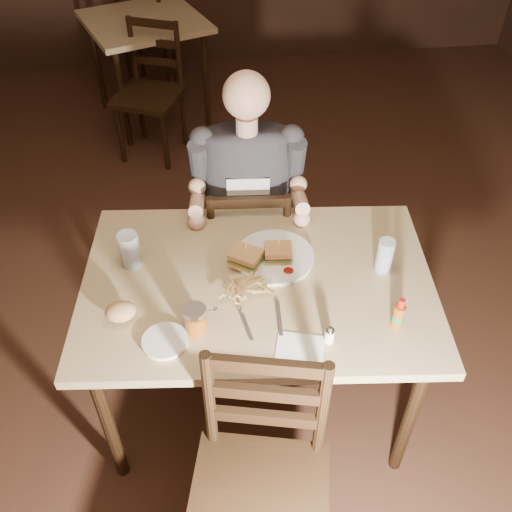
{
  "coord_description": "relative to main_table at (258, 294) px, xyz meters",
  "views": [
    {
      "loc": [
        -0.06,
        -1.71,
        2.3
      ],
      "look_at": [
        0.13,
        -0.16,
        0.85
      ],
      "focal_mm": 40.0,
      "sensor_mm": 36.0,
      "label": 1
    }
  ],
  "objects": [
    {
      "name": "side_plate",
      "position": [
        -0.35,
        -0.26,
        0.08
      ],
      "size": [
        0.17,
        0.17,
        0.01
      ],
      "primitive_type": "cylinder",
      "rotation": [
        0.0,
        0.0,
        -0.1
      ],
      "color": "white",
      "rests_on": "main_table"
    },
    {
      "name": "main_table",
      "position": [
        0.0,
        0.0,
        0.0
      ],
      "size": [
        1.4,
        1.01,
        0.77
      ],
      "rotation": [
        0.0,
        0.0,
        -0.1
      ],
      "color": "tan",
      "rests_on": "ground"
    },
    {
      "name": "chair_far",
      "position": [
        0.03,
        0.57,
        -0.26
      ],
      "size": [
        0.44,
        0.47,
        0.87
      ],
      "primitive_type": null,
      "rotation": [
        0.0,
        0.0,
        3.06
      ],
      "color": "black",
      "rests_on": "ground"
    },
    {
      "name": "salt_shaker",
      "position": [
        0.2,
        -0.32,
        0.1
      ],
      "size": [
        0.04,
        0.04,
        0.06
      ],
      "primitive_type": null,
      "rotation": [
        0.0,
        0.0,
        -0.1
      ],
      "color": "white",
      "rests_on": "main_table"
    },
    {
      "name": "bg_table",
      "position": [
        -0.48,
        2.71,
        -0.02
      ],
      "size": [
        1.03,
        1.03,
        0.77
      ],
      "rotation": [
        0.0,
        0.0,
        0.35
      ],
      "color": "tan",
      "rests_on": "ground"
    },
    {
      "name": "chair_near",
      "position": [
        -0.09,
        -0.71,
        -0.22
      ],
      "size": [
        0.54,
        0.58,
        0.96
      ],
      "primitive_type": null,
      "rotation": [
        0.0,
        0.0,
        -0.23
      ],
      "color": "black",
      "rests_on": "ground"
    },
    {
      "name": "bg_chair_far",
      "position": [
        -0.48,
        3.26,
        -0.26
      ],
      "size": [
        0.51,
        0.54,
        0.88
      ],
      "primitive_type": null,
      "rotation": [
        0.0,
        0.0,
        2.87
      ],
      "color": "black",
      "rests_on": "ground"
    },
    {
      "name": "glass_left",
      "position": [
        -0.47,
        0.15,
        0.15
      ],
      "size": [
        0.09,
        0.09,
        0.15
      ],
      "primitive_type": "cylinder",
      "rotation": [
        0.0,
        0.0,
        -0.1
      ],
      "color": "silver",
      "rests_on": "main_table"
    },
    {
      "name": "room_shell",
      "position": [
        -0.13,
        0.21,
        0.7
      ],
      "size": [
        7.0,
        7.0,
        7.0
      ],
      "color": "black",
      "rests_on": "ground"
    },
    {
      "name": "knife",
      "position": [
        -0.07,
        -0.18,
        0.08
      ],
      "size": [
        0.05,
        0.21,
        0.0
      ],
      "primitive_type": "cube",
      "rotation": [
        0.0,
        0.0,
        0.17
      ],
      "color": "silver",
      "rests_on": "napkin"
    },
    {
      "name": "hot_sauce",
      "position": [
        0.45,
        -0.28,
        0.14
      ],
      "size": [
        0.04,
        0.04,
        0.13
      ],
      "primitive_type": null,
      "rotation": [
        0.0,
        0.0,
        -0.1
      ],
      "color": "#863F0F",
      "rests_on": "main_table"
    },
    {
      "name": "diner",
      "position": [
        0.02,
        0.52,
        0.19
      ],
      "size": [
        0.54,
        0.44,
        0.89
      ],
      "primitive_type": null,
      "rotation": [
        0.0,
        0.0,
        -0.08
      ],
      "color": "#303136",
      "rests_on": "chair_far"
    },
    {
      "name": "fork",
      "position": [
        0.05,
        -0.2,
        0.08
      ],
      "size": [
        0.02,
        0.16,
        0.01
      ],
      "primitive_type": "cube",
      "rotation": [
        0.0,
        0.0,
        -0.07
      ],
      "color": "silver",
      "rests_on": "napkin"
    },
    {
      "name": "glass_right",
      "position": [
        0.48,
        -0.0,
        0.14
      ],
      "size": [
        0.07,
        0.07,
        0.14
      ],
      "primitive_type": "cylinder",
      "rotation": [
        0.0,
        0.0,
        -0.1
      ],
      "color": "silver",
      "rests_on": "main_table"
    },
    {
      "name": "sandwich_left",
      "position": [
        -0.03,
        0.08,
        0.14
      ],
      "size": [
        0.15,
        0.14,
        0.1
      ],
      "primitive_type": null,
      "rotation": [
        0.0,
        0.0,
        -0.6
      ],
      "color": "tan",
      "rests_on": "dinner_plate"
    },
    {
      "name": "sandwich_right",
      "position": [
        0.09,
        0.09,
        0.14
      ],
      "size": [
        0.11,
        0.1,
        0.09
      ],
      "primitive_type": null,
      "rotation": [
        0.0,
        0.0,
        -0.1
      ],
      "color": "tan",
      "rests_on": "dinner_plate"
    },
    {
      "name": "ketchup_dollop",
      "position": [
        0.12,
        0.01,
        0.09
      ],
      "size": [
        0.04,
        0.04,
        0.01
      ],
      "primitive_type": "ellipsoid",
      "rotation": [
        0.0,
        0.0,
        -0.1
      ],
      "color": "maroon",
      "rests_on": "dinner_plate"
    },
    {
      "name": "bg_chair_near",
      "position": [
        -0.48,
        2.16,
        -0.25
      ],
      "size": [
        0.56,
        0.58,
        0.9
      ],
      "primitive_type": null,
      "rotation": [
        0.0,
        0.0,
        -0.41
      ],
      "color": "black",
      "rests_on": "ground"
    },
    {
      "name": "napkin",
      "position": [
        0.1,
        -0.35,
        0.07
      ],
      "size": [
        0.19,
        0.19,
        0.0
      ],
      "primitive_type": "cube",
      "rotation": [
        0.0,
        0.0,
        -0.28
      ],
      "color": "white",
      "rests_on": "main_table"
    },
    {
      "name": "dinner_plate",
      "position": [
        0.08,
        0.11,
        0.08
      ],
      "size": [
        0.33,
        0.33,
        0.02
      ],
      "primitive_type": "cylinder",
      "rotation": [
        0.0,
        0.0,
        -0.1
      ],
      "color": "white",
      "rests_on": "main_table"
    },
    {
      "name": "fries_pile",
      "position": [
        -0.05,
        -0.05,
        0.11
      ],
      "size": [
        0.25,
        0.19,
        0.04
      ],
      "primitive_type": null,
      "rotation": [
        0.0,
        0.0,
        -0.1
      ],
      "color": "#E8BE6E",
      "rests_on": "dinner_plate"
    },
    {
      "name": "bread_roll",
      "position": [
        -0.5,
        -0.13,
        0.12
      ],
      "size": [
        0.12,
        0.1,
        0.06
      ],
      "primitive_type": "ellipsoid",
      "rotation": [
        0.0,
        0.0,
        -0.1
      ],
      "color": "tan",
      "rests_on": "side_plate"
    },
    {
      "name": "syrup_dispenser",
      "position": [
        -0.24,
        -0.21,
        0.12
      ],
      "size": [
        0.09,
        0.09,
        0.1
      ],
      "primitive_type": null,
      "rotation": [
        0.0,
        0.0,
        -0.1
      ],
      "color": "#863F0F",
      "rests_on": "main_table"
    }
  ]
}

